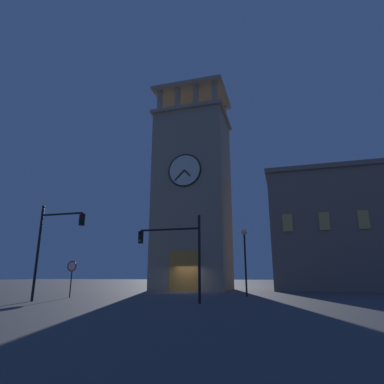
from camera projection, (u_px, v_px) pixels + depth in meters
name	position (u px, v px, depth m)	size (l,w,h in m)	color
ground_plane	(183.00, 292.00, 29.77)	(200.00, 200.00, 0.00)	#4C4C51
clocktower	(193.00, 195.00, 37.14)	(8.63, 7.40, 26.09)	gray
adjacent_wing_building	(357.00, 228.00, 33.04)	(18.01, 6.42, 12.77)	gray
traffic_signal_near	(177.00, 246.00, 18.86)	(3.97, 0.41, 5.05)	black
traffic_signal_mid	(52.00, 238.00, 19.86)	(3.21, 0.41, 5.96)	black
street_lamp	(245.00, 249.00, 24.52)	(0.44, 0.44, 5.07)	black
no_horn_sign	(72.00, 269.00, 22.87)	(0.78, 0.14, 2.57)	black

